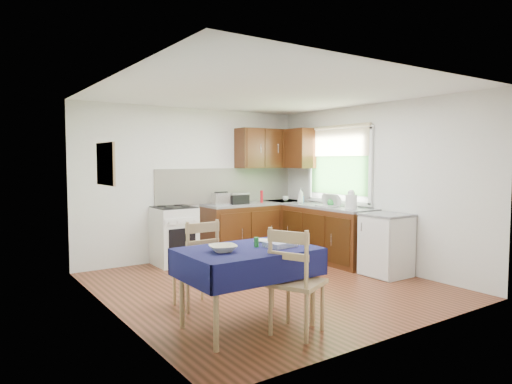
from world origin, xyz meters
TOP-DOWN VIEW (x-y plane):
  - floor at (0.00, 0.00)m, footprint 4.20×4.20m
  - ceiling at (0.00, 0.00)m, footprint 4.00×4.20m
  - wall_back at (0.00, 2.10)m, footprint 4.00×0.02m
  - wall_front at (0.00, -2.10)m, footprint 4.00×0.02m
  - wall_left at (-2.00, 0.00)m, footprint 0.02×4.20m
  - wall_right at (2.00, 0.00)m, footprint 0.02×4.20m
  - base_cabinets at (1.36, 1.26)m, footprint 1.90×2.30m
  - worktop_back at (1.05, 1.80)m, footprint 1.90×0.60m
  - worktop_right at (1.70, 0.65)m, footprint 0.60×1.70m
  - worktop_corner at (1.70, 1.80)m, footprint 0.60×0.60m
  - splashback at (0.65, 2.08)m, footprint 2.70×0.02m
  - upper_cabinets at (1.52, 1.80)m, footprint 1.20×0.85m
  - stove at (-0.50, 1.80)m, footprint 0.60×0.61m
  - window at (1.97, 0.70)m, footprint 0.04×1.48m
  - fridge at (1.70, -0.55)m, footprint 0.58×0.60m
  - corkboard at (-1.97, 0.30)m, footprint 0.04×0.62m
  - dining_table at (-1.03, -1.11)m, footprint 1.29×0.88m
  - chair_far at (-1.17, -0.30)m, footprint 0.44×0.44m
  - chair_near at (-0.78, -1.53)m, footprint 0.60×0.60m
  - toaster at (0.34, 1.77)m, footprint 0.29×0.18m
  - sandwich_press at (0.65, 1.78)m, footprint 0.33×0.29m
  - sauce_bottle at (1.12, 1.70)m, footprint 0.05×0.05m
  - yellow_packet at (0.86, 1.88)m, footprint 0.16×0.14m
  - dish_rack at (1.69, 0.56)m, footprint 0.43×0.33m
  - kettle at (1.64, 0.09)m, footprint 0.18×0.18m
  - cup at (1.68, 1.75)m, footprint 0.14×0.14m
  - soap_bottle_a at (1.61, 1.24)m, footprint 0.12×0.12m
  - soap_bottle_b at (1.66, 1.28)m, footprint 0.11×0.11m
  - soap_bottle_c at (1.70, 0.58)m, footprint 0.17×0.17m
  - plate_bowl at (-1.31, -1.12)m, footprint 0.31×0.31m
  - book at (-0.74, -0.98)m, footprint 0.28×0.30m
  - spice_jar at (-0.92, -1.10)m, footprint 0.05×0.05m
  - tea_towel at (-0.72, -1.23)m, footprint 0.30×0.25m

SIDE VIEW (x-z plane):
  - floor at x=0.00m, z-range 0.00..0.00m
  - base_cabinets at x=1.36m, z-range 0.00..0.86m
  - fridge at x=1.70m, z-range 0.00..0.88m
  - stove at x=-0.50m, z-range 0.00..0.92m
  - chair_far at x=-1.17m, z-range 0.03..1.02m
  - chair_near at x=-0.78m, z-range 0.03..1.05m
  - dining_table at x=-1.03m, z-range 0.29..1.07m
  - book at x=-0.74m, z-range 0.78..0.80m
  - tea_towel at x=-0.72m, z-range 0.78..0.83m
  - plate_bowl at x=-1.31m, z-range 0.78..0.85m
  - spice_jar at x=-0.92m, z-range 0.78..0.88m
  - worktop_back at x=1.05m, z-range 0.86..0.90m
  - worktop_right at x=1.70m, z-range 0.86..0.90m
  - worktop_corner at x=1.70m, z-range 0.86..0.90m
  - dish_rack at x=1.69m, z-range 0.82..1.03m
  - cup at x=1.68m, z-range 0.90..0.99m
  - soap_bottle_c at x=1.70m, z-range 0.90..1.06m
  - soap_bottle_b at x=1.66m, z-range 0.90..1.08m
  - yellow_packet at x=0.86m, z-range 0.90..1.08m
  - sandwich_press at x=0.65m, z-range 0.90..1.09m
  - toaster at x=0.34m, z-range 0.89..1.11m
  - sauce_bottle at x=1.12m, z-range 0.90..1.11m
  - kettle at x=1.64m, z-range 0.88..1.18m
  - soap_bottle_a at x=1.61m, z-range 0.90..1.17m
  - splashback at x=0.65m, z-range 0.90..1.50m
  - wall_back at x=0.00m, z-range 0.00..2.50m
  - wall_front at x=0.00m, z-range 0.00..2.50m
  - wall_left at x=-2.00m, z-range 0.00..2.50m
  - wall_right at x=2.00m, z-range 0.00..2.50m
  - corkboard at x=-1.97m, z-range 1.36..1.83m
  - window at x=1.97m, z-range 1.02..2.28m
  - upper_cabinets at x=1.52m, z-range 1.50..2.20m
  - ceiling at x=0.00m, z-range 2.49..2.51m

